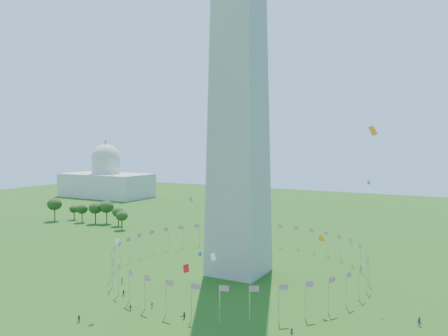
# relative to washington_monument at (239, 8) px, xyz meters

# --- Properties ---
(ground) EXTENTS (600.00, 600.00, 0.00)m
(ground) POSITION_rel_washington_monument_xyz_m (0.00, -50.00, -84.50)
(ground) COLOR #1C4810
(ground) RESTS_ON ground
(washington_monument) EXTENTS (16.80, 16.80, 169.00)m
(washington_monument) POSITION_rel_washington_monument_xyz_m (0.00, 0.00, 0.00)
(washington_monument) COLOR #ACA799
(washington_monument) RESTS_ON ground
(flag_ring) EXTENTS (80.24, 80.24, 9.00)m
(flag_ring) POSITION_rel_washington_monument_xyz_m (-0.00, 0.00, -80.00)
(flag_ring) COLOR silver
(flag_ring) RESTS_ON ground
(capitol_building) EXTENTS (70.00, 35.00, 46.00)m
(capitol_building) POSITION_rel_washington_monument_xyz_m (-180.00, 130.00, -61.50)
(capitol_building) COLOR beige
(capitol_building) RESTS_ON ground
(crowd) EXTENTS (90.94, 67.68, 1.88)m
(crowd) POSITION_rel_washington_monument_xyz_m (12.19, -46.12, -83.66)
(crowd) COLOR #173923
(crowd) RESTS_ON ground
(kites_aloft) EXTENTS (106.71, 69.41, 41.29)m
(kites_aloft) POSITION_rel_washington_monument_xyz_m (7.79, -26.78, -65.31)
(kites_aloft) COLOR orange
(kites_aloft) RESTS_ON ground
(tree_line_west) EXTENTS (55.21, 15.46, 12.15)m
(tree_line_west) POSITION_rel_washington_monument_xyz_m (-107.12, 40.73, -79.17)
(tree_line_west) COLOR #30551C
(tree_line_west) RESTS_ON ground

